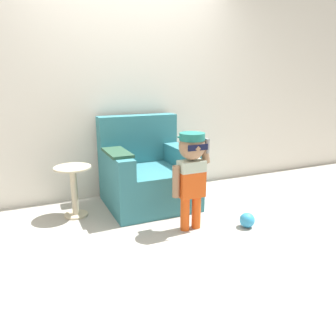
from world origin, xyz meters
name	(u,v)px	position (x,y,z in m)	size (l,w,h in m)	color
ground_plane	(149,209)	(0.00, 0.00, 0.00)	(10.00, 10.00, 0.00)	#ADA89E
wall_back	(127,85)	(0.00, 0.67, 1.30)	(10.00, 0.05, 2.60)	silver
armchair	(147,174)	(0.05, 0.19, 0.34)	(0.94, 0.89, 0.97)	teal
person_child	(191,166)	(0.19, -0.61, 0.61)	(0.37, 0.28, 0.92)	#E05119
side_table	(74,187)	(-0.75, 0.15, 0.32)	(0.37, 0.37, 0.53)	beige
toy_ball	(247,220)	(0.70, -0.80, 0.07)	(0.14, 0.14, 0.14)	#3399D1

